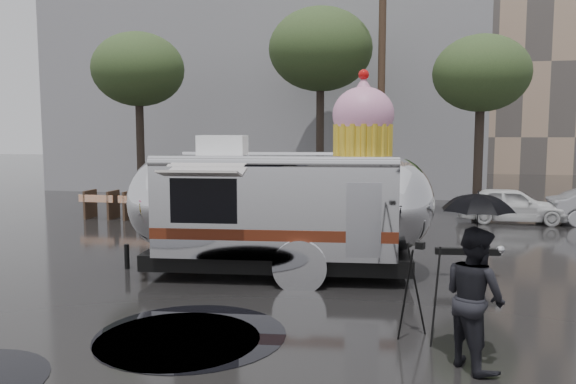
# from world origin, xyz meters

# --- Properties ---
(ground) EXTENTS (120.00, 120.00, 0.00)m
(ground) POSITION_xyz_m (0.00, 0.00, 0.00)
(ground) COLOR black
(ground) RESTS_ON ground
(puddles) EXTENTS (4.72, 4.66, 0.01)m
(puddles) POSITION_xyz_m (-0.24, -0.80, 0.00)
(puddles) COLOR black
(puddles) RESTS_ON ground
(grey_building) EXTENTS (22.00, 12.00, 13.00)m
(grey_building) POSITION_xyz_m (-4.00, 24.00, 6.50)
(grey_building) COLOR slate
(grey_building) RESTS_ON ground
(utility_pole) EXTENTS (1.60, 0.28, 9.00)m
(utility_pole) POSITION_xyz_m (2.50, 14.00, 4.62)
(utility_pole) COLOR #473323
(utility_pole) RESTS_ON ground
(tree_left) EXTENTS (3.64, 3.64, 6.95)m
(tree_left) POSITION_xyz_m (-7.00, 13.00, 5.48)
(tree_left) COLOR #382D26
(tree_left) RESTS_ON ground
(tree_mid) EXTENTS (4.20, 4.20, 8.03)m
(tree_mid) POSITION_xyz_m (0.00, 15.00, 6.34)
(tree_mid) COLOR #382D26
(tree_mid) RESTS_ON ground
(tree_right) EXTENTS (3.36, 3.36, 6.42)m
(tree_right) POSITION_xyz_m (6.00, 13.00, 5.06)
(tree_right) COLOR #382D26
(tree_right) RESTS_ON ground
(barricade_row) EXTENTS (4.30, 0.80, 1.00)m
(barricade_row) POSITION_xyz_m (-5.55, 9.96, 0.52)
(barricade_row) COLOR #473323
(barricade_row) RESTS_ON ground
(airstream_trailer) EXTENTS (8.21, 3.64, 4.44)m
(airstream_trailer) POSITION_xyz_m (0.91, 3.76, 1.56)
(airstream_trailer) COLOR silver
(airstream_trailer) RESTS_ON ground
(person_right) EXTENTS (0.90, 1.02, 1.85)m
(person_right) POSITION_xyz_m (4.37, -0.53, 0.93)
(person_right) COLOR black
(person_right) RESTS_ON ground
(umbrella_black) EXTENTS (1.12, 1.12, 2.32)m
(umbrella_black) POSITION_xyz_m (4.37, -0.53, 1.93)
(umbrella_black) COLOR black
(umbrella_black) RESTS_ON ground
(tripod) EXTENTS (0.61, 0.57, 1.48)m
(tripod) POSITION_xyz_m (3.70, 0.29, 0.87)
(tripod) COLOR black
(tripod) RESTS_ON ground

